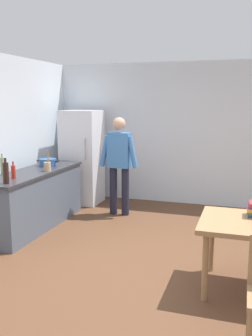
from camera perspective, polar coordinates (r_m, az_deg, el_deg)
The scene contains 10 objects.
ground_plane at distance 4.76m, azimuth 2.72°, elevation -14.25°, with size 14.00×14.00×0.00m, color brown.
wall_back at distance 7.30m, azimuth 9.02°, elevation 5.13°, with size 6.40×0.12×2.70m, color silver.
kitchen_counter at distance 6.07m, azimuth -13.75°, elevation -4.60°, with size 0.64×2.20×0.90m.
refrigerator at distance 7.33m, azimuth -6.68°, elevation 1.66°, with size 0.70×0.67×1.80m.
person at distance 6.46m, azimuth -1.05°, elevation 1.31°, with size 0.70×0.22×1.70m.
cooking_pot at distance 6.40m, azimuth -11.81°, elevation 0.85°, with size 0.40×0.28×0.12m.
utensil_jar at distance 5.90m, azimuth -11.86°, elevation 0.27°, with size 0.11×0.11×0.32m.
bottle_sauce_red at distance 5.45m, azimuth -16.75°, elevation -0.55°, with size 0.06×0.06×0.24m.
bottle_wine_dark at distance 5.12m, azimuth -17.80°, elevation -0.69°, with size 0.08×0.08×0.34m.
bottle_vinegar_tall at distance 5.71m, azimuth -18.28°, elevation 0.25°, with size 0.06×0.06×0.32m.
Camera 1 is at (1.12, -4.19, 1.95)m, focal length 40.10 mm.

